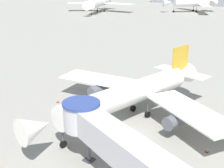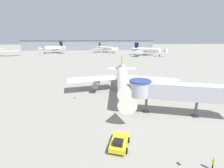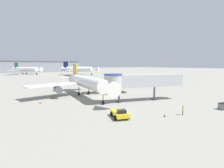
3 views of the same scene
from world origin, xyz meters
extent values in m
plane|color=gray|center=(0.00, 0.00, 0.00)|extent=(800.00, 800.00, 0.00)
cylinder|color=white|center=(-2.85, 3.36, 3.79)|extent=(6.06, 22.22, 3.11)
cone|color=white|center=(-4.74, -10.46, 3.79)|extent=(3.54, 3.81, 3.11)
cone|color=white|center=(-1.22, 15.34, 3.79)|extent=(3.71, 5.04, 3.11)
cube|color=white|center=(-10.66, 7.18, 3.25)|extent=(14.03, 7.11, 0.22)
cube|color=white|center=(5.69, 4.95, 3.25)|extent=(14.15, 10.16, 0.22)
cube|color=gold|center=(-1.25, 15.11, 6.59)|extent=(0.77, 3.91, 4.04)
cube|color=white|center=(-1.19, 15.57, 4.34)|extent=(9.39, 3.94, 0.18)
cylinder|color=#565960|center=(-9.77, 5.76, 2.14)|extent=(2.22, 4.11, 1.71)
cylinder|color=#565960|center=(4.45, 3.82, 2.14)|extent=(2.22, 4.11, 1.71)
cylinder|color=#4C4C51|center=(-4.29, -7.13, 1.34)|extent=(0.18, 0.18, 1.79)
cylinder|color=black|center=(-4.29, -7.13, 0.45)|extent=(0.38, 0.93, 0.90)
cylinder|color=#4C4C51|center=(-3.87, 6.28, 1.34)|extent=(0.22, 0.22, 1.79)
cylinder|color=black|center=(-3.87, 6.28, 0.45)|extent=(0.52, 0.95, 0.90)
cylinder|color=#4C4C51|center=(-1.10, 5.90, 1.34)|extent=(0.22, 0.22, 1.79)
cylinder|color=black|center=(-1.10, 5.90, 0.45)|extent=(0.52, 0.95, 0.90)
cube|color=#B7B7BC|center=(6.67, -9.32, 4.69)|extent=(17.09, 7.61, 2.80)
cylinder|color=#B7B7BC|center=(-1.49, -6.75, 4.69)|extent=(3.90, 3.90, 2.80)
cylinder|color=navy|center=(-1.49, -6.75, 6.24)|extent=(4.10, 4.10, 0.30)
cylinder|color=#56565B|center=(-0.18, -7.16, 1.64)|extent=(0.44, 0.44, 3.29)
cube|color=#333338|center=(-0.18, -7.16, 0.06)|extent=(1.10, 1.10, 0.12)
cube|color=black|center=(-14.99, 1.52, 0.02)|extent=(0.39, 0.39, 0.04)
cone|color=orange|center=(-14.99, 1.52, 0.35)|extent=(0.27, 0.27, 0.61)
cylinder|color=white|center=(-14.99, 1.52, 0.42)|extent=(0.15, 0.15, 0.07)
cube|color=black|center=(9.11, 2.51, 0.02)|extent=(0.37, 0.37, 0.04)
cone|color=orange|center=(9.11, 2.51, 0.33)|extent=(0.25, 0.25, 0.58)
cylinder|color=white|center=(9.11, 2.51, 0.40)|extent=(0.14, 0.14, 0.07)
cylinder|color=white|center=(-52.53, 126.80, 5.00)|extent=(14.97, 16.73, 4.14)
cone|color=white|center=(-60.96, 116.75, 5.00)|extent=(6.10, 6.16, 4.14)
cone|color=white|center=(-45.71, 134.94, 5.00)|extent=(7.17, 7.43, 4.14)
cube|color=white|center=(-57.84, 134.90, 4.28)|extent=(15.11, 9.71, 0.22)
cube|color=white|center=(-43.63, 122.98, 4.28)|extent=(11.59, 14.69, 0.22)
cube|color=white|center=(-45.51, 135.18, 5.73)|extent=(9.21, 8.33, 0.18)
cylinder|color=#4C4C51|center=(-58.61, 119.55, 1.74)|extent=(0.18, 0.18, 2.38)
cylinder|color=black|center=(-58.61, 119.55, 0.55)|extent=(0.91, 1.01, 1.10)
cylinder|color=#4C4C51|center=(-52.49, 129.75, 1.74)|extent=(0.22, 0.22, 2.38)
cylinder|color=black|center=(-52.49, 129.75, 0.55)|extent=(1.01, 1.10, 1.10)
cylinder|color=#4C4C51|center=(-49.63, 127.36, 1.74)|extent=(0.22, 0.22, 2.38)
cylinder|color=black|center=(-49.63, 127.36, 0.55)|extent=(1.01, 1.10, 1.10)
cylinder|color=white|center=(-89.01, 95.62, 5.10)|extent=(14.62, 25.43, 4.23)
cone|color=white|center=(-81.97, 80.12, 5.10)|extent=(5.77, 5.98, 4.23)
cone|color=white|center=(-95.01, 108.81, 5.10)|extent=(6.47, 7.52, 4.23)
cube|color=white|center=(-99.44, 94.40, 4.36)|extent=(15.63, 15.01, 0.22)
cube|color=white|center=(-81.24, 102.68, 4.36)|extent=(16.33, 7.65, 0.22)
cylinder|color=#4C4C51|center=(-83.74, 84.01, 1.77)|extent=(0.18, 0.18, 2.43)
cylinder|color=black|center=(-83.74, 84.01, 0.55)|extent=(0.69, 1.11, 1.10)
cylinder|color=#4C4C51|center=(-92.09, 97.79, 1.77)|extent=(0.22, 0.22, 2.43)
cylinder|color=black|center=(-92.09, 97.79, 0.55)|extent=(0.82, 1.17, 1.10)
cylinder|color=#4C4C51|center=(-88.62, 99.37, 1.77)|extent=(0.22, 0.22, 2.43)
cylinder|color=black|center=(-88.62, 99.37, 0.55)|extent=(0.82, 1.17, 1.10)
camera|label=1|loc=(20.13, -28.24, 19.21)|focal=50.00mm
camera|label=2|loc=(-9.56, -32.92, 13.71)|focal=24.00mm
camera|label=3|loc=(-23.11, -37.94, 8.37)|focal=28.00mm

